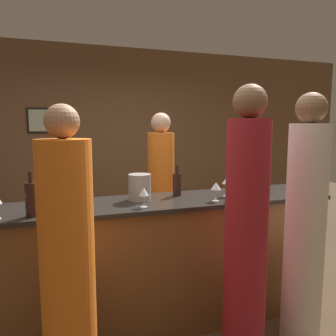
{
  "coord_description": "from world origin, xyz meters",
  "views": [
    {
      "loc": [
        -0.79,
        -2.5,
        1.67
      ],
      "look_at": [
        0.1,
        0.1,
        1.32
      ],
      "focal_mm": 35.0,
      "sensor_mm": 36.0,
      "label": 1
    }
  ],
  "objects_px": {
    "bartender": "(161,202)",
    "guest_2": "(68,272)",
    "ice_bucket": "(140,187)",
    "guest_1": "(246,240)",
    "wine_bottle_0": "(177,184)",
    "wine_bottle_1": "(31,199)",
    "guest_0": "(305,231)"
  },
  "relations": [
    {
      "from": "guest_0",
      "to": "wine_bottle_1",
      "type": "bearing_deg",
      "value": 166.54
    },
    {
      "from": "wine_bottle_1",
      "to": "ice_bucket",
      "type": "xyz_separation_m",
      "value": [
        0.8,
        0.25,
        -0.01
      ]
    },
    {
      "from": "bartender",
      "to": "wine_bottle_0",
      "type": "relative_size",
      "value": 6.71
    },
    {
      "from": "bartender",
      "to": "guest_2",
      "type": "xyz_separation_m",
      "value": [
        -1.0,
        -1.39,
        -0.02
      ]
    },
    {
      "from": "wine_bottle_0",
      "to": "ice_bucket",
      "type": "xyz_separation_m",
      "value": [
        -0.35,
        -0.07,
        0.0
      ]
    },
    {
      "from": "guest_1",
      "to": "guest_2",
      "type": "distance_m",
      "value": 1.13
    },
    {
      "from": "guest_0",
      "to": "wine_bottle_1",
      "type": "relative_size",
      "value": 6.23
    },
    {
      "from": "guest_2",
      "to": "wine_bottle_1",
      "type": "relative_size",
      "value": 5.86
    },
    {
      "from": "guest_1",
      "to": "guest_2",
      "type": "relative_size",
      "value": 1.08
    },
    {
      "from": "guest_0",
      "to": "ice_bucket",
      "type": "relative_size",
      "value": 8.87
    },
    {
      "from": "guest_2",
      "to": "wine_bottle_0",
      "type": "distance_m",
      "value": 1.26
    },
    {
      "from": "guest_0",
      "to": "wine_bottle_0",
      "type": "height_order",
      "value": "guest_0"
    },
    {
      "from": "wine_bottle_0",
      "to": "ice_bucket",
      "type": "height_order",
      "value": "wine_bottle_0"
    },
    {
      "from": "wine_bottle_1",
      "to": "ice_bucket",
      "type": "distance_m",
      "value": 0.84
    },
    {
      "from": "guest_0",
      "to": "wine_bottle_0",
      "type": "relative_size",
      "value": 7.06
    },
    {
      "from": "bartender",
      "to": "ice_bucket",
      "type": "xyz_separation_m",
      "value": [
        -0.41,
        -0.71,
        0.32
      ]
    },
    {
      "from": "bartender",
      "to": "wine_bottle_1",
      "type": "distance_m",
      "value": 1.58
    },
    {
      "from": "wine_bottle_0",
      "to": "ice_bucket",
      "type": "bearing_deg",
      "value": -168.6
    },
    {
      "from": "wine_bottle_1",
      "to": "guest_1",
      "type": "bearing_deg",
      "value": -20.66
    },
    {
      "from": "guest_2",
      "to": "guest_1",
      "type": "bearing_deg",
      "value": -3.68
    },
    {
      "from": "guest_0",
      "to": "guest_1",
      "type": "height_order",
      "value": "guest_1"
    },
    {
      "from": "guest_0",
      "to": "guest_1",
      "type": "bearing_deg",
      "value": -173.9
    },
    {
      "from": "guest_2",
      "to": "wine_bottle_0",
      "type": "bearing_deg",
      "value": 38.38
    },
    {
      "from": "bartender",
      "to": "guest_2",
      "type": "height_order",
      "value": "bartender"
    },
    {
      "from": "guest_1",
      "to": "ice_bucket",
      "type": "height_order",
      "value": "guest_1"
    },
    {
      "from": "wine_bottle_0",
      "to": "guest_1",
      "type": "bearing_deg",
      "value": -77.77
    },
    {
      "from": "bartender",
      "to": "guest_2",
      "type": "bearing_deg",
      "value": 54.18
    },
    {
      "from": "bartender",
      "to": "wine_bottle_1",
      "type": "bearing_deg",
      "value": 38.44
    },
    {
      "from": "wine_bottle_1",
      "to": "guest_2",
      "type": "bearing_deg",
      "value": -64.44
    },
    {
      "from": "wine_bottle_1",
      "to": "ice_bucket",
      "type": "relative_size",
      "value": 1.43
    },
    {
      "from": "guest_2",
      "to": "ice_bucket",
      "type": "distance_m",
      "value": 0.97
    },
    {
      "from": "bartender",
      "to": "guest_2",
      "type": "distance_m",
      "value": 1.72
    }
  ]
}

